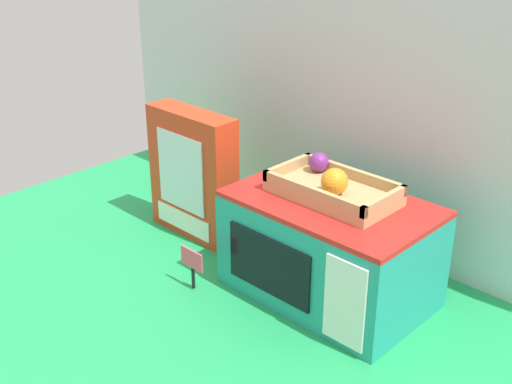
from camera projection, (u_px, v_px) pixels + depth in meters
name	position (u px, v px, depth m)	size (l,w,h in m)	color
ground_plane	(261.00, 269.00, 1.60)	(1.70, 1.70, 0.00)	#219E54
display_back_panel	(343.00, 114.00, 1.66)	(1.61, 0.03, 0.65)	silver
toy_microwave	(329.00, 249.00, 1.45)	(0.44, 0.28, 0.23)	teal
food_groups_crate	(332.00, 188.00, 1.41)	(0.27, 0.15, 0.08)	tan
cookie_set_box	(193.00, 174.00, 1.70)	(0.27, 0.08, 0.34)	red
price_sign	(192.00, 263.00, 1.50)	(0.07, 0.01, 0.10)	black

